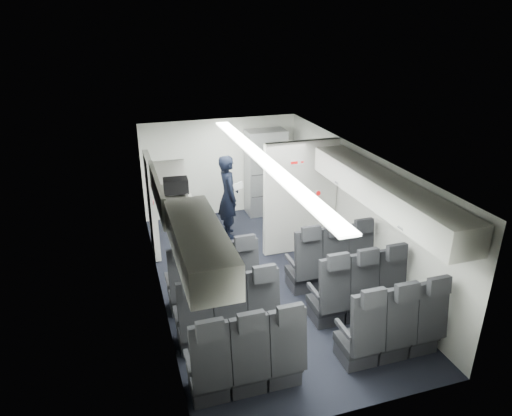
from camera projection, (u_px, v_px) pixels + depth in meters
cabin_shell at (263, 219)px, 7.36m from camera, size 3.41×6.01×2.16m
seat_row_front at (274, 274)px, 7.17m from camera, size 3.33×0.56×1.24m
seat_row_mid at (295, 306)px, 6.38m from camera, size 3.33×0.56×1.24m
seat_row_rear at (323, 346)px, 5.59m from camera, size 3.33×0.56×1.24m
overhead_bin_left_rear at (199, 245)px, 4.93m from camera, size 0.53×1.80×0.40m
overhead_bin_left_front_open at (173, 199)px, 6.51m from camera, size 0.64×1.70×0.72m
overhead_bin_right_rear at (420, 214)px, 5.71m from camera, size 0.53×1.80×0.40m
overhead_bin_right_front at (352, 172)px, 7.24m from camera, size 0.53×1.70×0.40m
bulkhead_partition at (300, 197)px, 8.36m from camera, size 1.40×0.15×2.13m
galley_unit at (266, 172)px, 10.08m from camera, size 0.85×0.52×1.90m
boarding_door at (152, 205)px, 8.34m from camera, size 0.12×1.27×1.86m
flight_attendant at (228, 196)px, 9.03m from camera, size 0.41×0.62×1.69m
carry_on_bag at (176, 186)px, 6.74m from camera, size 0.37×0.27×0.21m
papers at (238, 186)px, 8.96m from camera, size 0.20×0.04×0.14m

